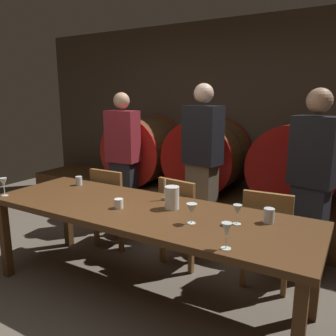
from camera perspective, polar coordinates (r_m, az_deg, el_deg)
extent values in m
plane|color=brown|center=(2.89, -11.69, -22.67)|extent=(8.07, 8.07, 0.00)
cube|color=#473A2D|center=(4.72, 9.91, 7.97)|extent=(6.21, 0.24, 2.61)
cube|color=brown|center=(4.43, 6.89, -6.61)|extent=(5.59, 0.90, 0.44)
cylinder|color=#513319|center=(4.74, -4.18, 3.13)|extent=(0.91, 0.72, 0.91)
cylinder|color=#B21C16|center=(4.44, -6.91, 2.45)|extent=(0.93, 0.03, 0.93)
cylinder|color=#B21C16|center=(5.05, -1.79, 3.72)|extent=(0.93, 0.03, 0.93)
cylinder|color=#2D2D33|center=(4.74, -4.18, 3.13)|extent=(0.92, 0.04, 0.92)
cylinder|color=brown|center=(4.27, 6.76, 2.06)|extent=(0.91, 0.72, 0.91)
cylinder|color=maroon|center=(3.93, 4.58, 1.23)|extent=(0.93, 0.03, 0.93)
cylinder|color=maroon|center=(4.61, 8.62, 2.77)|extent=(0.93, 0.03, 0.93)
cylinder|color=#2D2D33|center=(4.27, 6.76, 2.06)|extent=(0.92, 0.04, 0.92)
cylinder|color=brown|center=(3.98, 20.92, 0.57)|extent=(0.91, 0.72, 0.91)
cylinder|color=maroon|center=(3.62, 19.93, -0.46)|extent=(0.93, 0.03, 0.93)
cylinder|color=maroon|center=(4.34, 21.75, 1.44)|extent=(0.93, 0.03, 0.93)
cylinder|color=#2D2D33|center=(3.98, 20.92, 0.57)|extent=(0.92, 0.04, 0.92)
cube|color=#4C2D16|center=(2.70, -4.35, -7.37)|extent=(2.69, 0.87, 0.05)
cube|color=#4C2D16|center=(3.46, -25.99, -10.90)|extent=(0.07, 0.07, 0.72)
cube|color=#4C2D16|center=(3.88, -16.74, -7.62)|extent=(0.07, 0.07, 0.72)
cube|color=#4C2D16|center=(2.79, 23.87, -16.39)|extent=(0.07, 0.07, 0.72)
cube|color=brown|center=(3.79, -8.62, -6.41)|extent=(0.41, 0.41, 0.04)
cube|color=brown|center=(3.59, -10.49, -3.70)|extent=(0.40, 0.05, 0.42)
cube|color=brown|center=(3.91, -4.97, -9.34)|extent=(0.04, 0.04, 0.42)
cube|color=brown|center=(4.09, -8.96, -8.41)|extent=(0.04, 0.04, 0.42)
cube|color=brown|center=(3.65, -8.00, -11.01)|extent=(0.04, 0.04, 0.42)
cube|color=brown|center=(3.85, -12.11, -9.89)|extent=(0.04, 0.04, 0.42)
cube|color=brown|center=(3.36, 3.27, -8.79)|extent=(0.45, 0.45, 0.04)
cube|color=brown|center=(3.14, 1.42, -5.82)|extent=(0.40, 0.10, 0.42)
cube|color=brown|center=(3.49, 7.20, -12.09)|extent=(0.05, 0.05, 0.42)
cube|color=brown|center=(3.66, 2.57, -10.81)|extent=(0.05, 0.05, 0.42)
cube|color=brown|center=(3.23, 3.97, -14.12)|extent=(0.05, 0.05, 0.42)
cube|color=brown|center=(3.42, -0.85, -12.57)|extent=(0.05, 0.05, 0.42)
cube|color=brown|center=(3.12, 16.83, -10.99)|extent=(0.43, 0.43, 0.04)
cube|color=brown|center=(2.87, 16.49, -8.10)|extent=(0.40, 0.07, 0.42)
cube|color=brown|center=(3.35, 20.03, -13.87)|extent=(0.05, 0.05, 0.42)
cube|color=brown|center=(3.40, 14.19, -13.13)|extent=(0.05, 0.05, 0.42)
cube|color=brown|center=(3.05, 19.26, -16.54)|extent=(0.05, 0.05, 0.42)
cube|color=brown|center=(3.10, 12.78, -15.67)|extent=(0.05, 0.05, 0.42)
cube|color=black|center=(4.31, -7.49, -4.35)|extent=(0.32, 0.23, 0.84)
cube|color=maroon|center=(4.16, -7.77, 5.35)|extent=(0.40, 0.28, 0.63)
sphere|color=#D8A884|center=(4.13, -7.94, 11.30)|extent=(0.20, 0.20, 0.20)
cube|color=brown|center=(3.68, 5.69, -6.44)|extent=(0.33, 0.25, 0.94)
cube|color=black|center=(3.51, 5.95, 5.57)|extent=(0.42, 0.30, 0.61)
sphere|color=beige|center=(3.49, 6.11, 12.53)|extent=(0.20, 0.20, 0.20)
cube|color=black|center=(3.40, 22.65, -9.74)|extent=(0.34, 0.27, 0.86)
cube|color=black|center=(3.21, 23.73, 2.59)|extent=(0.43, 0.32, 0.62)
sphere|color=tan|center=(3.17, 24.42, 10.41)|extent=(0.22, 0.22, 0.22)
cylinder|color=olive|center=(2.88, -0.54, -5.23)|extent=(0.05, 0.05, 0.02)
cylinder|color=#EDE5CC|center=(2.86, -0.54, -3.52)|extent=(0.02, 0.02, 0.15)
cone|color=yellow|center=(2.83, -0.54, -1.78)|extent=(0.01, 0.01, 0.02)
cylinder|color=white|center=(2.65, 0.68, -5.07)|extent=(0.12, 0.12, 0.18)
cylinder|color=silver|center=(3.34, -26.06, -4.23)|extent=(0.06, 0.06, 0.00)
cylinder|color=silver|center=(3.33, -26.13, -3.56)|extent=(0.01, 0.01, 0.08)
cone|color=silver|center=(3.31, -26.26, -2.23)|extent=(0.07, 0.07, 0.08)
cylinder|color=silver|center=(2.38, 4.02, -9.36)|extent=(0.06, 0.06, 0.00)
cylinder|color=silver|center=(2.37, 4.03, -8.56)|extent=(0.01, 0.01, 0.07)
cone|color=silver|center=(2.35, 4.06, -6.94)|extent=(0.08, 0.08, 0.07)
cylinder|color=silver|center=(2.41, 11.64, -9.32)|extent=(0.06, 0.06, 0.00)
cylinder|color=silver|center=(2.40, 11.68, -8.55)|extent=(0.01, 0.01, 0.06)
cone|color=silver|center=(2.38, 11.75, -7.00)|extent=(0.06, 0.06, 0.07)
cylinder|color=silver|center=(2.04, 9.84, -13.36)|extent=(0.06, 0.06, 0.00)
cylinder|color=silver|center=(2.03, 9.88, -12.36)|extent=(0.01, 0.01, 0.07)
cone|color=silver|center=(2.00, 9.97, -10.30)|extent=(0.06, 0.06, 0.08)
cylinder|color=silver|center=(3.45, -14.95, -2.13)|extent=(0.06, 0.06, 0.09)
cylinder|color=white|center=(2.70, -8.40, -6.01)|extent=(0.07, 0.07, 0.08)
cylinder|color=silver|center=(2.48, 16.82, -7.77)|extent=(0.08, 0.08, 0.11)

